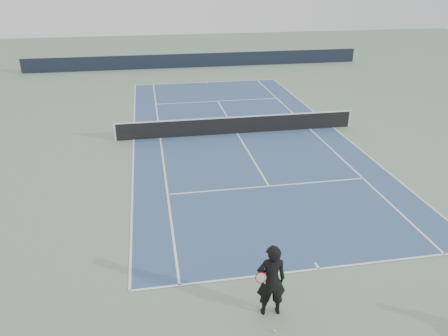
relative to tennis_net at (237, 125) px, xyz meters
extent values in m
plane|color=gray|center=(0.00, 0.00, -0.50)|extent=(80.00, 80.00, 0.00)
cube|color=#34517C|center=(0.00, 0.00, -0.50)|extent=(10.97, 23.77, 0.01)
cylinder|color=silver|center=(-6.40, 0.00, 0.03)|extent=(0.10, 0.10, 1.07)
cylinder|color=silver|center=(6.40, 0.00, 0.03)|extent=(0.10, 0.10, 1.07)
cube|color=black|center=(0.00, 0.00, -0.04)|extent=(12.80, 0.03, 0.90)
cube|color=white|center=(0.00, 0.00, 0.43)|extent=(12.80, 0.04, 0.06)
cube|color=black|center=(0.00, 17.88, 0.10)|extent=(30.00, 0.25, 1.20)
imported|color=black|center=(-1.91, -13.33, 0.52)|extent=(0.80, 0.60, 2.05)
torus|color=maroon|center=(-2.19, -13.38, 0.68)|extent=(0.34, 0.18, 0.36)
cylinder|color=white|center=(-2.19, -13.38, 0.68)|extent=(0.29, 0.14, 0.32)
cylinder|color=white|center=(-2.07, -13.35, 0.42)|extent=(0.08, 0.13, 0.27)
sphere|color=#CFE62F|center=(-1.98, -14.01, -0.47)|extent=(0.07, 0.07, 0.07)
camera|label=1|loc=(-4.61, -21.70, 7.56)|focal=35.00mm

